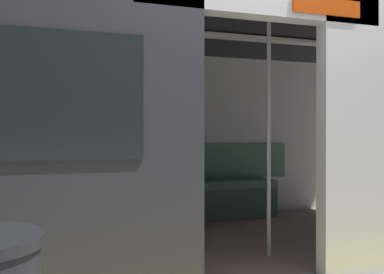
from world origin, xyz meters
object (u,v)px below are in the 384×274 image
(grab_pole_door, at_px, (184,138))
(handbag, at_px, (125,177))
(bench_seat, at_px, (166,192))
(train_car, at_px, (193,91))
(person_seated, at_px, (158,165))
(book, at_px, (191,180))
(grab_pole_far, at_px, (269,138))

(grab_pole_door, bearing_deg, handbag, -87.54)
(bench_seat, bearing_deg, train_car, 87.11)
(person_seated, distance_m, book, 0.50)
(handbag, bearing_deg, bench_seat, 174.51)
(bench_seat, xyz_separation_m, grab_pole_far, (-0.41, 1.74, 0.66))
(handbag, height_order, grab_pole_far, grab_pole_far)
(bench_seat, height_order, grab_pole_door, grab_pole_door)
(handbag, bearing_deg, book, -179.01)
(person_seated, bearing_deg, grab_pole_far, 107.25)
(handbag, bearing_deg, person_seated, 165.15)
(person_seated, bearing_deg, book, -165.79)
(handbag, bearing_deg, grab_pole_door, 92.46)
(person_seated, xyz_separation_m, book, (-0.45, -0.11, -0.20))
(book, xyz_separation_m, grab_pole_door, (0.74, 1.94, 0.53))
(bench_seat, height_order, person_seated, person_seated)
(train_car, xyz_separation_m, grab_pole_door, (0.35, 0.77, -0.44))
(bench_seat, distance_m, handbag, 0.53)
(handbag, bearing_deg, grab_pole_far, 116.67)
(grab_pole_door, bearing_deg, grab_pole_far, -170.19)
(handbag, height_order, book, handbag)
(bench_seat, relative_size, handbag, 10.86)
(train_car, bearing_deg, book, -108.30)
(handbag, distance_m, grab_pole_door, 1.98)
(grab_pole_door, bearing_deg, person_seated, -99.03)
(person_seated, xyz_separation_m, grab_pole_door, (0.29, 1.83, 0.33))
(person_seated, relative_size, handbag, 4.62)
(person_seated, height_order, grab_pole_far, grab_pole_far)
(person_seated, xyz_separation_m, handbag, (0.37, -0.10, -0.13))
(person_seated, height_order, grab_pole_door, grab_pole_door)
(train_car, relative_size, grab_pole_door, 3.14)
(bench_seat, height_order, grab_pole_far, grab_pole_far)
(bench_seat, distance_m, grab_pole_door, 2.03)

